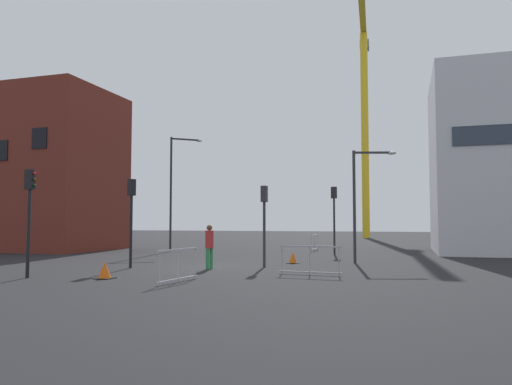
# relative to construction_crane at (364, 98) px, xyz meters

# --- Properties ---
(ground) EXTENTS (160.00, 160.00, 0.00)m
(ground) POSITION_rel_construction_crane_xyz_m (-3.89, -40.38, -17.19)
(ground) COLOR black
(brick_building) EXTENTS (9.87, 7.38, 11.04)m
(brick_building) POSITION_rel_construction_crane_xyz_m (-19.94, -32.09, -11.67)
(brick_building) COLOR maroon
(brick_building) RESTS_ON ground
(construction_crane) EXTENTS (1.98, 17.71, 26.39)m
(construction_crane) POSITION_rel_construction_crane_xyz_m (0.00, 0.00, 0.00)
(construction_crane) COLOR yellow
(construction_crane) RESTS_ON ground
(streetlamp_tall) EXTENTS (1.78, 1.41, 7.59)m
(streetlamp_tall) POSITION_rel_construction_crane_xyz_m (-10.03, -31.12, -12.67)
(streetlamp_tall) COLOR #232326
(streetlamp_tall) RESTS_ON ground
(streetlamp_short) EXTENTS (2.04, 0.69, 5.38)m
(streetlamp_short) POSITION_rel_construction_crane_xyz_m (2.57, -36.64, -13.85)
(streetlamp_short) COLOR #2D2D30
(streetlamp_short) RESTS_ON ground
(traffic_light_corner) EXTENTS (0.39, 0.34, 4.07)m
(traffic_light_corner) POSITION_rel_construction_crane_xyz_m (0.46, -30.91, -14.46)
(traffic_light_corner) COLOR #232326
(traffic_light_corner) RESTS_ON ground
(traffic_light_island) EXTENTS (0.38, 0.27, 3.79)m
(traffic_light_island) POSITION_rel_construction_crane_xyz_m (-8.04, -46.36, -14.63)
(traffic_light_island) COLOR black
(traffic_light_island) RESTS_ON ground
(traffic_light_verge) EXTENTS (0.39, 0.31, 3.77)m
(traffic_light_verge) POSITION_rel_construction_crane_xyz_m (-6.59, -42.10, -14.64)
(traffic_light_verge) COLOR black
(traffic_light_verge) RESTS_ON ground
(traffic_light_far) EXTENTS (0.26, 0.38, 3.52)m
(traffic_light_far) POSITION_rel_construction_crane_xyz_m (-1.28, -40.04, -14.80)
(traffic_light_far) COLOR #2D2D30
(traffic_light_far) RESTS_ON ground
(pedestrian_walking) EXTENTS (0.34, 0.34, 1.83)m
(pedestrian_walking) POSITION_rel_construction_crane_xyz_m (-3.21, -41.56, -16.11)
(pedestrian_walking) COLOR #2D844C
(pedestrian_walking) RESTS_ON ground
(safety_barrier_rear) EXTENTS (0.19, 1.80, 1.08)m
(safety_barrier_rear) POSITION_rel_construction_crane_xyz_m (-1.38, -27.34, -16.63)
(safety_barrier_rear) COLOR #B2B5BA
(safety_barrier_rear) RESTS_ON ground
(safety_barrier_mid_span) EXTENTS (0.37, 2.22, 1.08)m
(safety_barrier_mid_span) POSITION_rel_construction_crane_xyz_m (-2.49, -45.90, -16.62)
(safety_barrier_mid_span) COLOR #B2B5BA
(safety_barrier_mid_span) RESTS_ON ground
(safety_barrier_left_run) EXTENTS (2.39, 0.25, 1.08)m
(safety_barrier_left_run) POSITION_rel_construction_crane_xyz_m (1.19, -42.60, -16.62)
(safety_barrier_left_run) COLOR #9EA0A5
(safety_barrier_left_run) RESTS_ON ground
(traffic_cone_on_verge) EXTENTS (0.53, 0.53, 0.54)m
(traffic_cone_on_verge) POSITION_rel_construction_crane_xyz_m (-0.54, -37.76, -16.94)
(traffic_cone_on_verge) COLOR black
(traffic_cone_on_verge) RESTS_ON ground
(traffic_cone_striped) EXTENTS (0.58, 0.58, 0.59)m
(traffic_cone_striped) POSITION_rel_construction_crane_xyz_m (-5.36, -45.73, -16.91)
(traffic_cone_striped) COLOR black
(traffic_cone_striped) RESTS_ON ground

